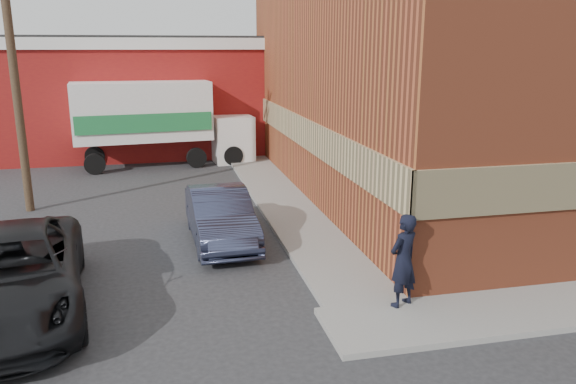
{
  "coord_description": "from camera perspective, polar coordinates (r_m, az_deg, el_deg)",
  "views": [
    {
      "loc": [
        -3.25,
        -9.75,
        5.09
      ],
      "look_at": [
        -0.23,
        3.52,
        1.58
      ],
      "focal_mm": 35.0,
      "sensor_mm": 36.0,
      "label": 1
    }
  ],
  "objects": [
    {
      "name": "warehouse",
      "position": [
        29.97,
        -18.3,
        9.4
      ],
      "size": [
        16.3,
        8.3,
        5.6
      ],
      "color": "maroon",
      "rests_on": "ground"
    },
    {
      "name": "ground",
      "position": [
        11.47,
        5.13,
        -11.93
      ],
      "size": [
        90.0,
        90.0,
        0.0
      ],
      "primitive_type": "plane",
      "color": "#28282B",
      "rests_on": "ground"
    },
    {
      "name": "sidewalk_west",
      "position": [
        19.79,
        -1.18,
        -0.25
      ],
      "size": [
        1.8,
        18.0,
        0.12
      ],
      "primitive_type": "cube",
      "color": "gray",
      "rests_on": "ground"
    },
    {
      "name": "box_truck",
      "position": [
        25.29,
        -12.92,
        7.38
      ],
      "size": [
        7.64,
        2.96,
        3.68
      ],
      "rotation": [
        0.0,
        0.0,
        0.1
      ],
      "color": "white",
      "rests_on": "ground"
    },
    {
      "name": "brick_building",
      "position": [
        22.13,
        19.74,
        12.6
      ],
      "size": [
        14.25,
        18.25,
        9.36
      ],
      "color": "#9D4428",
      "rests_on": "ground"
    },
    {
      "name": "man",
      "position": [
        11.25,
        11.63,
        -6.82
      ],
      "size": [
        0.82,
        0.72,
        1.89
      ],
      "primitive_type": "imported",
      "rotation": [
        0.0,
        0.0,
        3.61
      ],
      "color": "black",
      "rests_on": "sidewalk_south"
    },
    {
      "name": "sedan",
      "position": [
        15.11,
        -6.89,
        -2.45
      ],
      "size": [
        1.69,
        4.42,
        1.44
      ],
      "primitive_type": "imported",
      "rotation": [
        0.0,
        0.0,
        0.04
      ],
      "color": "#2D324B",
      "rests_on": "ground"
    },
    {
      "name": "suv_a",
      "position": [
        12.22,
        -26.51,
        -7.57
      ],
      "size": [
        3.49,
        6.24,
        1.65
      ],
      "primitive_type": "imported",
      "rotation": [
        0.0,
        0.0,
        0.13
      ],
      "color": "black",
      "rests_on": "ground"
    },
    {
      "name": "utility_pole",
      "position": [
        19.23,
        -26.2,
        12.01
      ],
      "size": [
        2.0,
        0.26,
        9.0
      ],
      "color": "#4A3825",
      "rests_on": "ground"
    }
  ]
}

